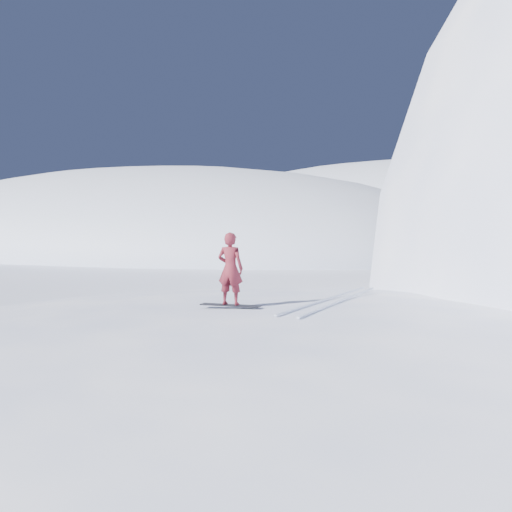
# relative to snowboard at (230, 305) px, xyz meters

# --- Properties ---
(ground) EXTENTS (400.00, 400.00, 0.00)m
(ground) POSITION_rel_snowboard_xyz_m (2.49, -1.76, -2.41)
(ground) COLOR white
(ground) RESTS_ON ground
(near_ridge) EXTENTS (36.00, 28.00, 4.80)m
(near_ridge) POSITION_rel_snowboard_xyz_m (3.49, 1.24, -2.41)
(near_ridge) COLOR white
(near_ridge) RESTS_ON ground
(far_ridge_a) EXTENTS (120.00, 70.00, 28.00)m
(far_ridge_a) POSITION_rel_snowboard_xyz_m (-67.51, 58.24, -2.41)
(far_ridge_a) COLOR white
(far_ridge_a) RESTS_ON ground
(far_ridge_c) EXTENTS (140.00, 90.00, 36.00)m
(far_ridge_c) POSITION_rel_snowboard_xyz_m (-37.51, 108.24, -2.41)
(far_ridge_c) COLOR white
(far_ridge_c) RESTS_ON ground
(wind_bumps) EXTENTS (16.00, 14.40, 1.00)m
(wind_bumps) POSITION_rel_snowboard_xyz_m (1.94, 0.36, -2.41)
(wind_bumps) COLOR white
(wind_bumps) RESTS_ON ground
(snowboard) EXTENTS (1.45, 0.67, 0.02)m
(snowboard) POSITION_rel_snowboard_xyz_m (0.00, 0.00, 0.00)
(snowboard) COLOR black
(snowboard) RESTS_ON near_ridge
(snowboarder) EXTENTS (0.69, 0.55, 1.66)m
(snowboarder) POSITION_rel_snowboard_xyz_m (0.00, 0.00, 0.84)
(snowboarder) COLOR maroon
(snowboarder) RESTS_ON snowboard
(vapor_plume) EXTENTS (11.16, 8.93, 7.81)m
(vapor_plume) POSITION_rel_snowboard_xyz_m (-49.84, 29.78, -2.41)
(vapor_plume) COLOR white
(vapor_plume) RESTS_ON ground
(board_tracks) EXTENTS (1.45, 5.95, 0.04)m
(board_tracks) POSITION_rel_snowboard_xyz_m (1.42, 2.38, 0.01)
(board_tracks) COLOR silver
(board_tracks) RESTS_ON ground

